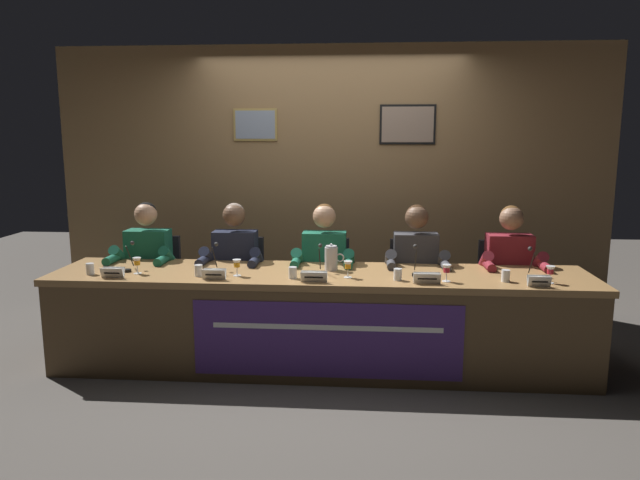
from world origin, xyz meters
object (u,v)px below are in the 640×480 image
object	(u,v)px
panelist_far_left	(146,263)
nameplate_far_left	(113,273)
microphone_center	(320,264)
chair_far_right	(503,296)
chair_far_left	(155,289)
juice_glass_right	(447,270)
panelist_left	(234,265)
panelist_far_right	(510,270)
juice_glass_far_left	(137,263)
water_cup_center	(293,273)
nameplate_left	(214,274)
juice_glass_center	(348,266)
water_cup_far_left	(90,269)
microphone_far_right	(532,268)
water_pitcher_central	(331,258)
juice_glass_left	(237,265)
panelist_right	(416,268)
conference_table	(319,305)
water_cup_far_right	(506,276)
juice_glass_far_right	(550,271)
microphone_left	(214,263)
microphone_right	(416,265)
nameplate_center	(314,277)
microphone_far_left	(129,261)
chair_center	(325,292)
nameplate_right	(427,278)
nameplate_far_right	(539,281)
water_cup_left	(199,271)
panelist_center	(324,266)
water_cup_right	(398,275)

from	to	relation	value
panelist_far_left	nameplate_far_left	distance (m)	0.69
microphone_center	chair_far_right	bearing A→B (deg)	22.83
chair_far_left	juice_glass_right	xyz separation A→B (m)	(2.43, -0.80, 0.40)
panelist_left	panelist_far_right	xyz separation A→B (m)	(2.26, 0.00, 0.00)
juice_glass_far_left	microphone_center	bearing A→B (deg)	4.24
water_cup_center	nameplate_left	bearing A→B (deg)	-171.76
nameplate_left	juice_glass_center	bearing A→B (deg)	8.09
water_cup_far_left	panelist_far_left	bearing A→B (deg)	71.32
juice_glass_far_left	panelist_left	size ratio (longest dim) A/B	0.10
microphone_far_right	water_pitcher_central	xyz separation A→B (m)	(-1.47, 0.14, 0.02)
juice_glass_left	panelist_right	size ratio (longest dim) A/B	0.10
conference_table	juice_glass_right	distance (m)	0.97
juice_glass_left	water_cup_far_right	size ratio (longest dim) A/B	1.46
microphone_far_right	nameplate_far_left	bearing A→B (deg)	-175.48
juice_glass_far_right	microphone_left	bearing A→B (deg)	176.44
microphone_right	chair_far_right	distance (m)	1.07
conference_table	chair_far_right	xyz separation A→B (m)	(1.51, 0.71, -0.09)
nameplate_center	chair_far_right	xyz separation A→B (m)	(1.53, 0.89, -0.36)
panelist_left	conference_table	bearing A→B (deg)	-33.81
microphone_left	water_cup_center	distance (m)	0.64
microphone_right	microphone_far_left	bearing A→B (deg)	-179.19
microphone_far_left	nameplate_center	distance (m)	1.47
panelist_far_right	water_cup_far_right	distance (m)	0.60
microphone_far_right	water_pitcher_central	world-z (taller)	microphone_far_right
chair_center	panelist_far_right	bearing A→B (deg)	-7.49
conference_table	nameplate_right	size ratio (longest dim) A/B	21.66
juice_glass_left	water_pitcher_central	world-z (taller)	water_pitcher_central
nameplate_left	juice_glass_far_right	bearing A→B (deg)	1.94
water_pitcher_central	juice_glass_far_right	bearing A→B (deg)	-10.48
nameplate_far_right	water_cup_left	bearing A→B (deg)	177.05
water_cup_far_right	microphone_far_right	size ratio (longest dim) A/B	0.39
water_cup_left	nameplate_right	bearing A→B (deg)	-3.43
chair_far_left	panelist_right	distance (m)	2.29
nameplate_far_right	microphone_far_right	distance (m)	0.26
chair_far_right	microphone_far_right	size ratio (longest dim) A/B	4.09
conference_table	nameplate_left	distance (m)	0.81
microphone_far_left	nameplate_center	xyz separation A→B (m)	(1.45, -0.25, -0.03)
water_cup_far_left	water_pitcher_central	xyz separation A→B (m)	(1.79, 0.28, 0.06)
juice_glass_far_left	juice_glass_far_right	distance (m)	3.00
water_cup_left	juice_glass_right	size ratio (longest dim) A/B	0.69
panelist_left	juice_glass_right	bearing A→B (deg)	-19.80
microphone_left	juice_glass_center	distance (m)	1.02
conference_table	nameplate_left	bearing A→B (deg)	-167.35
nameplate_center	juice_glass_right	bearing A→B (deg)	5.65
panelist_center	water_cup_right	xyz separation A→B (m)	(0.58, -0.59, 0.08)
microphone_far_right	panelist_far_left	bearing A→B (deg)	171.82
chair_far_right	conference_table	bearing A→B (deg)	-154.93
nameplate_right	water_cup_right	size ratio (longest dim) A/B	2.21
conference_table	microphone_right	size ratio (longest dim) A/B	18.84
water_cup_far_right	microphone_far_right	xyz separation A→B (m)	(0.22, 0.13, 0.04)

